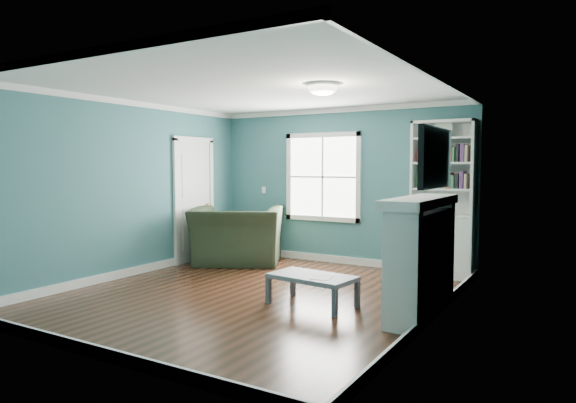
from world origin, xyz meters
The scene contains 13 objects.
floor centered at (0.00, 0.00, 0.00)m, with size 5.00×5.00×0.00m, color black.
room_walls centered at (0.00, 0.00, 1.58)m, with size 5.00×5.00×5.00m.
trim centered at (0.00, 0.00, 1.24)m, with size 4.50×5.00×2.60m.
window centered at (-0.30, 2.49, 1.45)m, with size 1.40×0.06×1.50m.
bookshelf centered at (1.77, 2.30, 0.92)m, with size 0.90×0.35×2.31m.
fireplace centered at (2.08, 0.20, 0.64)m, with size 0.44×1.58×1.30m.
tv centered at (2.20, 0.20, 1.72)m, with size 0.06×1.10×0.65m, color black.
door centered at (-2.22, 1.40, 1.07)m, with size 0.12×0.98×2.17m.
ceiling_fixture centered at (0.90, 0.10, 2.55)m, with size 0.38×0.38×0.15m.
light_switch centered at (-1.50, 2.48, 1.20)m, with size 0.08×0.01×0.12m, color white.
recliner centered at (-1.45, 1.60, 0.64)m, with size 1.45×0.95×1.27m, color #202C1B.
coffee_table centered at (0.86, -0.06, 0.31)m, with size 1.05×0.65×0.36m.
paper_sheet centered at (1.02, -0.12, 0.36)m, with size 0.22×0.28×0.00m, color white.
Camera 1 is at (3.65, -5.32, 1.64)m, focal length 32.00 mm.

